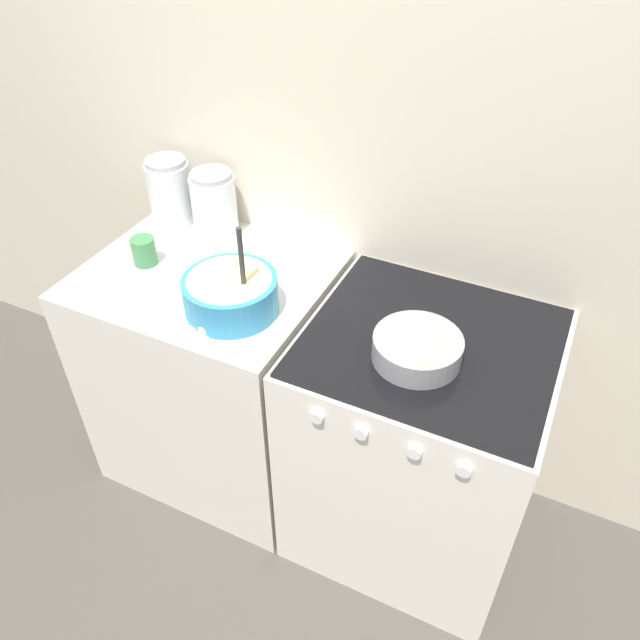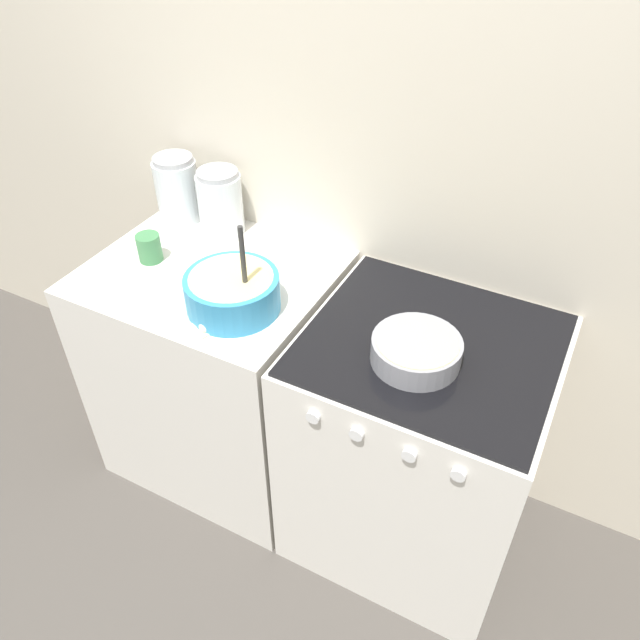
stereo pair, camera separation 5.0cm
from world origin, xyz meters
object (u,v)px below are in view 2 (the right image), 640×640
at_px(mixing_bowl, 232,291).
at_px(storage_jar_left, 178,193).
at_px(tin_can, 149,248).
at_px(baking_pan, 416,350).
at_px(storage_jar_middle, 221,206).
at_px(stove, 416,445).

xyz_separation_m(mixing_bowl, storage_jar_left, (-0.49, 0.37, 0.04)).
bearing_deg(tin_can, mixing_bowl, -12.97).
xyz_separation_m(baking_pan, storage_jar_left, (-1.08, 0.34, 0.07)).
xyz_separation_m(mixing_bowl, storage_jar_middle, (-0.30, 0.37, 0.03)).
relative_size(mixing_bowl, tin_can, 3.17).
height_order(mixing_bowl, storage_jar_middle, mixing_bowl).
bearing_deg(storage_jar_left, tin_can, -73.64).
distance_m(mixing_bowl, tin_can, 0.42).
xyz_separation_m(mixing_bowl, tin_can, (-0.41, 0.09, -0.02)).
height_order(stove, tin_can, tin_can).
bearing_deg(tin_can, stove, 2.00).
height_order(storage_jar_left, tin_can, storage_jar_left).
distance_m(baking_pan, tin_can, 1.00).
bearing_deg(storage_jar_middle, stove, -15.09).
distance_m(stove, storage_jar_left, 1.27).
distance_m(stove, tin_can, 1.14).
distance_m(baking_pan, storage_jar_left, 1.14).
bearing_deg(storage_jar_left, stove, -12.53).
bearing_deg(baking_pan, storage_jar_left, 162.65).
relative_size(mixing_bowl, baking_pan, 1.21).
relative_size(stove, storage_jar_left, 3.75).
relative_size(baking_pan, storage_jar_left, 1.02).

